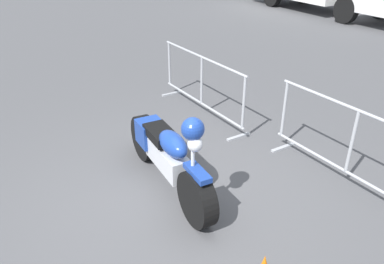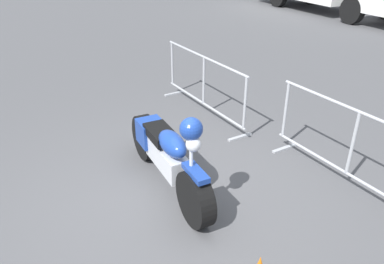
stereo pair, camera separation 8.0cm
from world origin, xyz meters
The scene contains 4 objects.
ground_plane centered at (0.00, 0.00, 0.00)m, with size 120.00×120.00×0.00m, color #4C4C4F.
motorcycle centered at (-0.32, 0.17, 0.48)m, with size 2.21×0.63×1.26m.
crowd_barrier_near centered at (-1.74, 1.95, 0.56)m, with size 2.41×0.72×1.07m.
crowd_barrier_far centered at (1.10, 1.95, 0.56)m, with size 2.41×0.72×1.07m.
Camera 1 is at (2.96, -2.11, 2.87)m, focal length 35.00 mm.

